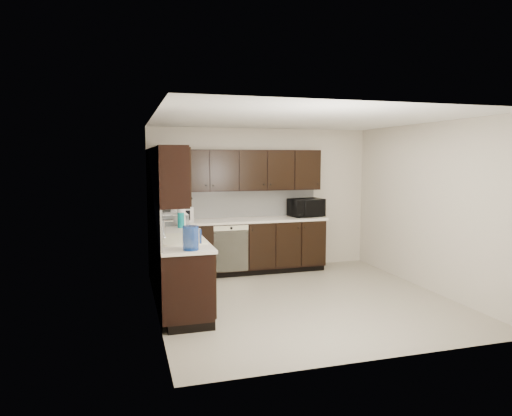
{
  "coord_description": "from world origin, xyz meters",
  "views": [
    {
      "loc": [
        -2.37,
        -5.79,
        1.97
      ],
      "look_at": [
        -0.51,
        0.6,
        1.25
      ],
      "focal_mm": 32.0,
      "sensor_mm": 36.0,
      "label": 1
    }
  ],
  "objects_px": {
    "microwave": "(306,208)",
    "toaster_oven": "(179,214)",
    "storage_bin": "(172,219)",
    "sink": "(181,244)",
    "blue_pitcher": "(191,238)"
  },
  "relations": [
    {
      "from": "microwave",
      "to": "toaster_oven",
      "type": "height_order",
      "value": "microwave"
    },
    {
      "from": "microwave",
      "to": "toaster_oven",
      "type": "distance_m",
      "value": 2.26
    },
    {
      "from": "sink",
      "to": "microwave",
      "type": "relative_size",
      "value": 1.42
    },
    {
      "from": "toaster_oven",
      "to": "storage_bin",
      "type": "relative_size",
      "value": 0.88
    },
    {
      "from": "toaster_oven",
      "to": "blue_pitcher",
      "type": "xyz_separation_m",
      "value": [
        -0.15,
        -2.37,
        0.02
      ]
    },
    {
      "from": "sink",
      "to": "storage_bin",
      "type": "height_order",
      "value": "sink"
    },
    {
      "from": "sink",
      "to": "blue_pitcher",
      "type": "relative_size",
      "value": 3.0
    },
    {
      "from": "toaster_oven",
      "to": "blue_pitcher",
      "type": "height_order",
      "value": "blue_pitcher"
    },
    {
      "from": "sink",
      "to": "microwave",
      "type": "distance_m",
      "value": 2.99
    },
    {
      "from": "sink",
      "to": "storage_bin",
      "type": "bearing_deg",
      "value": 89.04
    },
    {
      "from": "toaster_oven",
      "to": "microwave",
      "type": "bearing_deg",
      "value": -11.31
    },
    {
      "from": "sink",
      "to": "blue_pitcher",
      "type": "bearing_deg",
      "value": -87.98
    },
    {
      "from": "microwave",
      "to": "blue_pitcher",
      "type": "bearing_deg",
      "value": -143.91
    },
    {
      "from": "sink",
      "to": "microwave",
      "type": "xyz_separation_m",
      "value": [
        2.43,
        1.73,
        0.22
      ]
    },
    {
      "from": "sink",
      "to": "toaster_oven",
      "type": "bearing_deg",
      "value": 84.01
    }
  ]
}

